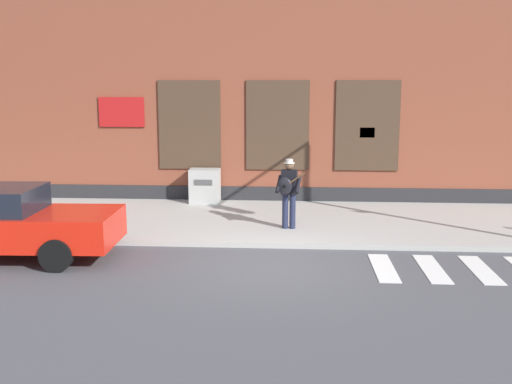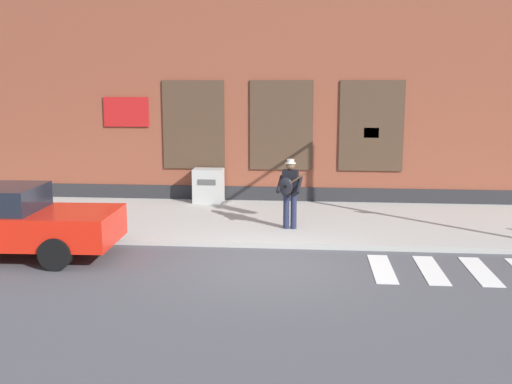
% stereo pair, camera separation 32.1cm
% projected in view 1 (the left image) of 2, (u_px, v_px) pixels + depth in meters
% --- Properties ---
extents(ground_plane, '(160.00, 160.00, 0.00)m').
position_uv_depth(ground_plane, '(267.00, 266.00, 12.15)').
color(ground_plane, '#4C4C51').
extents(sidewalk, '(28.00, 5.04, 0.12)m').
position_uv_depth(sidewalk, '(274.00, 221.00, 15.94)').
color(sidewalk, '#ADAAA3').
rests_on(sidewalk, ground).
extents(building_backdrop, '(28.00, 4.06, 8.68)m').
position_uv_depth(building_backdrop, '(280.00, 63.00, 19.62)').
color(building_backdrop, brown).
rests_on(building_backdrop, ground).
extents(crosswalk, '(5.20, 1.90, 0.01)m').
position_uv_depth(crosswalk, '(505.00, 270.00, 11.89)').
color(crosswalk, silver).
rests_on(crosswalk, ground).
extents(red_car, '(4.67, 2.11, 1.53)m').
position_uv_depth(red_car, '(5.00, 223.00, 12.59)').
color(red_car, red).
rests_on(red_car, ground).
extents(busker, '(0.72, 0.60, 1.73)m').
position_uv_depth(busker, '(288.00, 189.00, 14.65)').
color(busker, '#1E233D').
rests_on(busker, sidewalk).
extents(utility_box, '(0.89, 0.62, 1.02)m').
position_uv_depth(utility_box, '(205.00, 186.00, 18.01)').
color(utility_box, '#ADADA8').
rests_on(utility_box, sidewalk).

